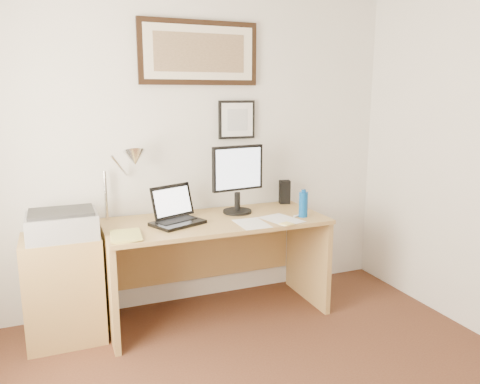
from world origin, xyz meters
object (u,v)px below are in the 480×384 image
laptop (176,215)px  lcd_monitor (238,176)px  water_bottle (303,205)px  printer (62,224)px  side_cabinet (64,288)px  book (110,237)px  desk (213,247)px

laptop → lcd_monitor: (0.51, 0.10, 0.23)m
water_bottle → printer: size_ratio=0.43×
water_bottle → printer: (-1.68, 0.20, -0.03)m
side_cabinet → book: book is taller
laptop → printer: laptop is taller
side_cabinet → lcd_monitor: bearing=3.0°
desk → lcd_monitor: lcd_monitor is taller
water_bottle → desk: bearing=157.7°
water_bottle → lcd_monitor: bearing=144.7°
water_bottle → book: water_bottle is taller
book → side_cabinet: bearing=140.9°
book → desk: (0.77, 0.28, -0.25)m
book → laptop: bearing=23.6°
book → water_bottle: bearing=0.7°
side_cabinet → book: bearing=-39.1°
laptop → printer: size_ratio=0.94×
laptop → side_cabinet: bearing=177.6°
laptop → printer: (-0.76, 0.00, 0.01)m
book → lcd_monitor: lcd_monitor is taller
side_cabinet → water_bottle: (1.70, -0.22, 0.48)m
water_bottle → lcd_monitor: (-0.41, 0.29, 0.20)m
side_cabinet → laptop: laptop is taller
printer → lcd_monitor: bearing=4.3°
water_bottle → laptop: laptop is taller
water_bottle → book: bearing=-179.3°
side_cabinet → laptop: size_ratio=1.77×
lcd_monitor → printer: bearing=-175.7°
desk → laptop: laptop is taller
book → lcd_monitor: bearing=17.3°
side_cabinet → water_bottle: 1.78m
laptop → printer: 0.76m
laptop → desk: bearing=12.9°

